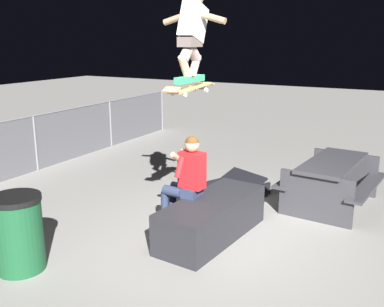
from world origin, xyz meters
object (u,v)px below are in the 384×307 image
picnic_table_back (332,176)px  trash_bin (18,233)px  ledge_box_main (212,218)px  skateboard (190,88)px  kicker_ramp (230,192)px  person_sitting_on_ledge (185,178)px  skater_airborne (192,32)px

picnic_table_back → trash_bin: size_ratio=2.00×
ledge_box_main → skateboard: (-0.05, 0.31, 1.74)m
ledge_box_main → skateboard: skateboard is taller
kicker_ramp → trash_bin: bearing=161.6°
skateboard → ledge_box_main: bearing=-81.2°
ledge_box_main → person_sitting_on_ledge: 0.65m
skateboard → kicker_ramp: bearing=4.2°
ledge_box_main → trash_bin: bearing=139.5°
skater_airborne → picnic_table_back: 3.30m
kicker_ramp → trash_bin: size_ratio=1.39×
ledge_box_main → skater_airborne: 2.45m
skater_airborne → trash_bin: bearing=145.7°
skateboard → trash_bin: 2.70m
ledge_box_main → person_sitting_on_ledge: bearing=91.5°
person_sitting_on_ledge → skateboard: size_ratio=1.35×
ledge_box_main → kicker_ramp: bearing=15.1°
person_sitting_on_ledge → trash_bin: person_sitting_on_ledge is taller
skater_airborne → kicker_ramp: (1.59, 0.12, -2.63)m
skateboard → picnic_table_back: bearing=-36.0°
skater_airborne → trash_bin: 3.18m
skater_airborne → picnic_table_back: size_ratio=0.62×
person_sitting_on_ledge → picnic_table_back: 2.55m
picnic_table_back → trash_bin: (-3.83, 2.74, -0.04)m
person_sitting_on_ledge → kicker_ramp: size_ratio=1.10×
person_sitting_on_ledge → trash_bin: 2.21m
kicker_ramp → skateboard: bearing=-175.8°
ledge_box_main → skateboard: 1.77m
kicker_ramp → trash_bin: trash_bin is taller
person_sitting_on_ledge → skater_airborne: skater_airborne is taller
person_sitting_on_ledge → skateboard: skateboard is taller
skater_airborne → picnic_table_back: (1.97, -1.47, -2.20)m
ledge_box_main → kicker_ramp: (1.60, 0.43, -0.20)m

